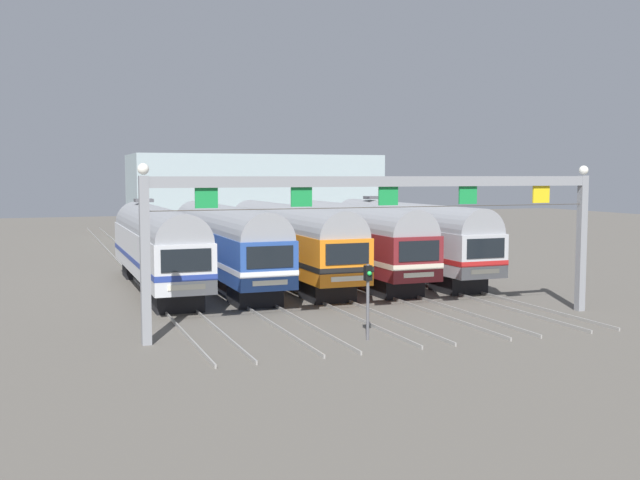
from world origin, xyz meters
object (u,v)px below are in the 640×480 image
object	(u,v)px
commuter_train_silver	(156,243)
catenary_gantry	(388,205)
commuter_train_blue	(225,241)
commuter_train_stainless	(406,235)
commuter_train_orange	(289,239)
commuter_train_maroon	(350,237)
yard_signal_mast	(368,287)

from	to	relation	value
commuter_train_silver	catenary_gantry	world-z (taller)	catenary_gantry
commuter_train_silver	catenary_gantry	distance (m)	15.83
catenary_gantry	commuter_train_blue	bearing A→B (deg)	106.25
commuter_train_stainless	commuter_train_orange	bearing A→B (deg)	-179.97
commuter_train_maroon	catenary_gantry	xyz separation A→B (m)	(-3.93, -13.49, 2.54)
yard_signal_mast	catenary_gantry	bearing A→B (deg)	49.39
commuter_train_blue	yard_signal_mast	size ratio (longest dim) A/B	5.96
commuter_train_silver	commuter_train_blue	bearing A→B (deg)	0.00
commuter_train_orange	yard_signal_mast	bearing A→B (deg)	-97.10
commuter_train_silver	commuter_train_maroon	distance (m)	11.80
commuter_train_orange	yard_signal_mast	distance (m)	15.92
commuter_train_silver	commuter_train_blue	distance (m)	3.93
commuter_train_silver	commuter_train_blue	size ratio (longest dim) A/B	1.00
commuter_train_maroon	commuter_train_stainless	distance (m)	3.93
commuter_train_orange	commuter_train_maroon	bearing A→B (deg)	0.00
commuter_train_blue	commuter_train_orange	bearing A→B (deg)	-0.06
commuter_train_stainless	commuter_train_silver	bearing A→B (deg)	180.00
commuter_train_silver	commuter_train_maroon	size ratio (longest dim) A/B	1.00
commuter_train_stainless	catenary_gantry	xyz separation A→B (m)	(-7.87, -13.50, 2.54)
commuter_train_stainless	commuter_train_blue	bearing A→B (deg)	180.00
commuter_train_orange	catenary_gantry	distance (m)	13.73
catenary_gantry	commuter_train_stainless	bearing A→B (deg)	59.77
yard_signal_mast	commuter_train_silver	bearing A→B (deg)	110.49
commuter_train_blue	commuter_train_orange	world-z (taller)	commuter_train_blue
commuter_train_maroon	catenary_gantry	world-z (taller)	catenary_gantry
commuter_train_blue	commuter_train_maroon	world-z (taller)	commuter_train_blue
commuter_train_blue	commuter_train_orange	distance (m)	3.93
commuter_train_silver	yard_signal_mast	world-z (taller)	commuter_train_silver
commuter_train_maroon	catenary_gantry	size ratio (longest dim) A/B	0.86
commuter_train_orange	catenary_gantry	size ratio (longest dim) A/B	0.86
commuter_train_blue	commuter_train_maroon	xyz separation A→B (m)	(7.87, -0.00, -0.00)
commuter_train_silver	commuter_train_orange	world-z (taller)	commuter_train_silver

